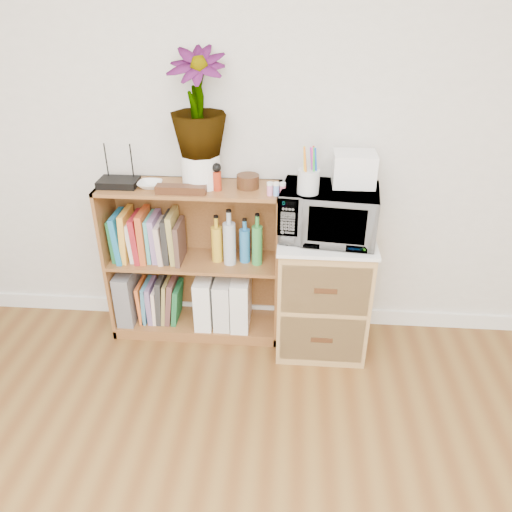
# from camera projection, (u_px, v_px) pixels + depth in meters

# --- Properties ---
(skirting_board) EXTENTS (4.00, 0.02, 0.10)m
(skirting_board) POSITION_uv_depth(u_px,v_px,m) (256.00, 311.00, 3.22)
(skirting_board) COLOR white
(skirting_board) RESTS_ON ground
(bookshelf) EXTENTS (1.00, 0.30, 0.95)m
(bookshelf) POSITION_uv_depth(u_px,v_px,m) (194.00, 263.00, 2.92)
(bookshelf) COLOR brown
(bookshelf) RESTS_ON ground
(wicker_unit) EXTENTS (0.50, 0.45, 0.70)m
(wicker_unit) POSITION_uv_depth(u_px,v_px,m) (322.00, 293.00, 2.86)
(wicker_unit) COLOR #9E7542
(wicker_unit) RESTS_ON ground
(microwave) EXTENTS (0.53, 0.39, 0.27)m
(microwave) POSITION_uv_depth(u_px,v_px,m) (328.00, 213.00, 2.61)
(microwave) COLOR silver
(microwave) RESTS_ON wicker_unit
(pen_cup) EXTENTS (0.11, 0.11, 0.12)m
(pen_cup) POSITION_uv_depth(u_px,v_px,m) (308.00, 181.00, 2.46)
(pen_cup) COLOR silver
(pen_cup) RESTS_ON microwave
(small_appliance) EXTENTS (0.21, 0.18, 0.17)m
(small_appliance) POSITION_uv_depth(u_px,v_px,m) (354.00, 169.00, 2.55)
(small_appliance) COLOR white
(small_appliance) RESTS_ON microwave
(router) EXTENTS (0.21, 0.14, 0.04)m
(router) POSITION_uv_depth(u_px,v_px,m) (119.00, 182.00, 2.69)
(router) COLOR black
(router) RESTS_ON bookshelf
(white_bowl) EXTENTS (0.13, 0.13, 0.03)m
(white_bowl) POSITION_uv_depth(u_px,v_px,m) (150.00, 185.00, 2.67)
(white_bowl) COLOR white
(white_bowl) RESTS_ON bookshelf
(plant_pot) EXTENTS (0.21, 0.21, 0.17)m
(plant_pot) POSITION_uv_depth(u_px,v_px,m) (201.00, 170.00, 2.66)
(plant_pot) COLOR white
(plant_pot) RESTS_ON bookshelf
(potted_plant) EXTENTS (0.29, 0.29, 0.53)m
(potted_plant) POSITION_uv_depth(u_px,v_px,m) (197.00, 103.00, 2.49)
(potted_plant) COLOR #3D712D
(potted_plant) RESTS_ON plant_pot
(trinket_box) EXTENTS (0.26, 0.07, 0.04)m
(trinket_box) POSITION_uv_depth(u_px,v_px,m) (181.00, 189.00, 2.59)
(trinket_box) COLOR #321D0D
(trinket_box) RESTS_ON bookshelf
(kokeshi_doll) EXTENTS (0.05, 0.05, 0.10)m
(kokeshi_doll) POSITION_uv_depth(u_px,v_px,m) (217.00, 181.00, 2.62)
(kokeshi_doll) COLOR #A22B13
(kokeshi_doll) RESTS_ON bookshelf
(wooden_bowl) EXTENTS (0.12, 0.12, 0.07)m
(wooden_bowl) POSITION_uv_depth(u_px,v_px,m) (248.00, 181.00, 2.66)
(wooden_bowl) COLOR #3A2510
(wooden_bowl) RESTS_ON bookshelf
(paint_jars) EXTENTS (0.12, 0.04, 0.06)m
(paint_jars) POSITION_uv_depth(u_px,v_px,m) (276.00, 190.00, 2.56)
(paint_jars) COLOR #D1747D
(paint_jars) RESTS_ON bookshelf
(file_box) EXTENTS (0.10, 0.27, 0.33)m
(file_box) POSITION_uv_depth(u_px,v_px,m) (129.00, 294.00, 3.07)
(file_box) COLOR slate
(file_box) RESTS_ON bookshelf
(magazine_holder_left) EXTENTS (0.10, 0.26, 0.32)m
(magazine_holder_left) POSITION_uv_depth(u_px,v_px,m) (205.00, 299.00, 3.03)
(magazine_holder_left) COLOR white
(magazine_holder_left) RESTS_ON bookshelf
(magazine_holder_mid) EXTENTS (0.10, 0.25, 0.31)m
(magazine_holder_mid) POSITION_uv_depth(u_px,v_px,m) (224.00, 300.00, 3.02)
(magazine_holder_mid) COLOR silver
(magazine_holder_mid) RESTS_ON bookshelf
(magazine_holder_right) EXTENTS (0.10, 0.26, 0.33)m
(magazine_holder_right) POSITION_uv_depth(u_px,v_px,m) (241.00, 300.00, 3.01)
(magazine_holder_right) COLOR white
(magazine_holder_right) RESTS_ON bookshelf
(cookbooks) EXTENTS (0.41, 0.20, 0.30)m
(cookbooks) POSITION_uv_depth(u_px,v_px,m) (148.00, 237.00, 2.86)
(cookbooks) COLOR #1C6B37
(cookbooks) RESTS_ON bookshelf
(liquor_bottles) EXTENTS (0.29, 0.07, 0.32)m
(liquor_bottles) POSITION_uv_depth(u_px,v_px,m) (236.00, 238.00, 2.82)
(liquor_bottles) COLOR gold
(liquor_bottles) RESTS_ON bookshelf
(lower_books) EXTENTS (0.26, 0.19, 0.30)m
(lower_books) POSITION_uv_depth(u_px,v_px,m) (161.00, 300.00, 3.07)
(lower_books) COLOR orange
(lower_books) RESTS_ON bookshelf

